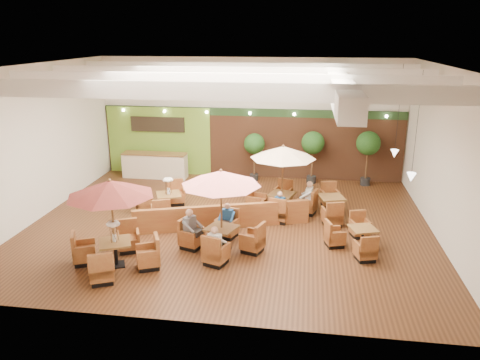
% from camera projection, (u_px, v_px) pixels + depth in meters
% --- Properties ---
extents(room, '(14.04, 14.00, 5.52)m').
position_uv_depth(room, '(241.00, 117.00, 16.71)').
color(room, '#381E0F').
rests_on(room, ground).
extents(service_counter, '(3.00, 0.75, 1.18)m').
position_uv_depth(service_counter, '(155.00, 165.00, 21.93)').
color(service_counter, beige).
rests_on(service_counter, ground).
extents(booth_divider, '(5.90, 2.13, 0.85)m').
position_uv_depth(booth_divider, '(223.00, 217.00, 16.20)').
color(booth_divider, brown).
rests_on(booth_divider, ground).
extents(table_0, '(2.79, 2.79, 2.67)m').
position_uv_depth(table_0, '(112.00, 208.00, 13.15)').
color(table_0, brown).
rests_on(table_0, ground).
extents(table_1, '(2.74, 2.74, 2.64)m').
position_uv_depth(table_1, '(221.00, 196.00, 14.15)').
color(table_1, brown).
rests_on(table_1, ground).
extents(table_2, '(2.71, 2.71, 2.63)m').
position_uv_depth(table_2, '(283.00, 167.00, 17.24)').
color(table_2, brown).
rests_on(table_2, ground).
extents(table_3, '(1.96, 2.78, 1.55)m').
position_uv_depth(table_3, '(162.00, 202.00, 17.57)').
color(table_3, brown).
rests_on(table_3, ground).
extents(table_4, '(1.69, 2.42, 0.86)m').
position_uv_depth(table_4, '(354.00, 238.00, 14.77)').
color(table_4, brown).
rests_on(table_4, ground).
extents(table_5, '(1.05, 2.68, 0.96)m').
position_uv_depth(table_5, '(331.00, 206.00, 17.34)').
color(table_5, brown).
rests_on(table_5, ground).
extents(topiary_0, '(0.95, 0.95, 2.20)m').
position_uv_depth(topiary_0, '(254.00, 146.00, 21.16)').
color(topiary_0, black).
rests_on(topiary_0, ground).
extents(topiary_1, '(1.02, 1.02, 2.37)m').
position_uv_depth(topiary_1, '(313.00, 145.00, 20.77)').
color(topiary_1, black).
rests_on(topiary_1, ground).
extents(topiary_2, '(1.05, 1.05, 2.44)m').
position_uv_depth(topiary_2, '(368.00, 145.00, 20.42)').
color(topiary_2, black).
rests_on(topiary_2, ground).
extents(diner_0, '(0.41, 0.38, 0.75)m').
position_uv_depth(diner_0, '(216.00, 241.00, 13.55)').
color(diner_0, silver).
rests_on(diner_0, ground).
extents(diner_1, '(0.38, 0.33, 0.73)m').
position_uv_depth(diner_1, '(227.00, 217.00, 15.38)').
color(diner_1, '#245A9D').
rests_on(diner_1, ground).
extents(diner_2, '(0.43, 0.46, 0.84)m').
position_uv_depth(diner_2, '(191.00, 225.00, 14.59)').
color(diner_2, slate).
rests_on(diner_2, ground).
extents(diner_3, '(0.40, 0.37, 0.71)m').
position_uv_depth(diner_3, '(280.00, 203.00, 16.65)').
color(diner_3, '#245A9D').
rests_on(diner_3, ground).
extents(diner_4, '(0.36, 0.43, 0.82)m').
position_uv_depth(diner_4, '(308.00, 194.00, 17.41)').
color(diner_4, silver).
rests_on(diner_4, ground).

